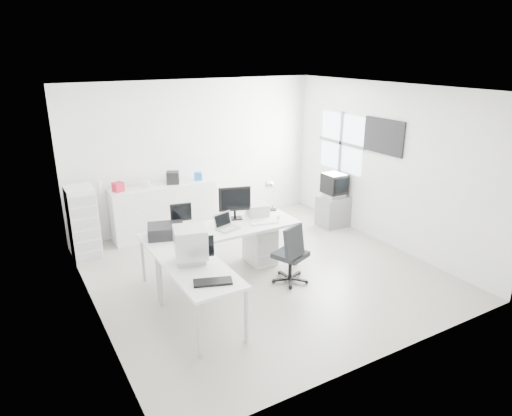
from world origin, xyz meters
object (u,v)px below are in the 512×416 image
laptop (228,222)px  laser_printer (258,210)px  crt_monitor (191,246)px  main_desk (223,250)px  side_desk (200,296)px  lcd_monitor_small (181,217)px  lcd_monitor_large (235,203)px  filing_cabinet (83,223)px  sideboard (165,210)px  tv_cabinet (333,211)px  crt_tv (334,185)px  inkjet_printer (166,231)px  drawer_pedestal (260,245)px  office_chair (291,252)px

laptop → laser_printer: laptop is taller
crt_monitor → main_desk: bearing=60.5°
side_desk → lcd_monitor_small: size_ratio=3.55×
lcd_monitor_large → filing_cabinet: 2.53m
laser_printer → crt_monitor: size_ratio=0.76×
main_desk → laser_printer: laser_printer is taller
lcd_monitor_small → sideboard: (0.31, 1.71, -0.46)m
tv_cabinet → sideboard: bearing=157.9°
tv_cabinet → crt_tv: bearing=0.0°
inkjet_printer → lcd_monitor_small: bearing=44.0°
main_desk → lcd_monitor_small: 0.83m
crt_monitor → sideboard: crt_monitor is taller
sideboard → filing_cabinet: bearing=-167.6°
laser_printer → side_desk: bearing=-129.7°
drawer_pedestal → laser_printer: 0.57m
laptop → filing_cabinet: 2.50m
side_desk → lcd_monitor_small: lcd_monitor_small is taller
lcd_monitor_large → office_chair: lcd_monitor_large is taller
crt_monitor → filing_cabinet: 2.65m
inkjet_printer → laptop: size_ratio=1.39×
tv_cabinet → sideboard: 3.25m
laptop → crt_monitor: 1.18m
main_desk → side_desk: bearing=-127.7°
lcd_monitor_small → filing_cabinet: size_ratio=0.32×
tv_cabinet → filing_cabinet: 4.60m
side_desk → inkjet_printer: inkjet_printer is taller
drawer_pedestal → tv_cabinet: (2.06, 0.68, 0.00)m
filing_cabinet → side_desk: bearing=-72.0°
main_desk → lcd_monitor_large: (0.35, 0.25, 0.64)m
laser_printer → laptop: bearing=-144.6°
laptop → side_desk: bearing=-148.8°
main_desk → sideboard: (-0.24, 1.96, 0.11)m
lcd_monitor_large → inkjet_printer: bearing=-155.6°
crt_tv → sideboard: (-3.01, 1.22, -0.34)m
lcd_monitor_small → laser_printer: 1.30m
lcd_monitor_large → laser_printer: 0.44m
drawer_pedestal → filing_cabinet: 2.92m
main_desk → inkjet_printer: size_ratio=4.78×
lcd_monitor_large → tv_cabinet: bearing=28.5°
laser_printer → sideboard: size_ratio=0.17×
tv_cabinet → office_chair: bearing=-143.6°
lcd_monitor_small → inkjet_printer: bearing=-142.4°
inkjet_printer → laser_printer: laser_printer is taller
lcd_monitor_large → lcd_monitor_small: bearing=-162.8°
main_desk → side_desk: size_ratio=1.71×
tv_cabinet → crt_tv: size_ratio=1.20×
laser_printer → sideboard: bearing=130.6°
side_desk → laser_printer: bearing=39.5°
side_desk → sideboard: 3.12m
main_desk → office_chair: (0.75, -0.76, 0.11)m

